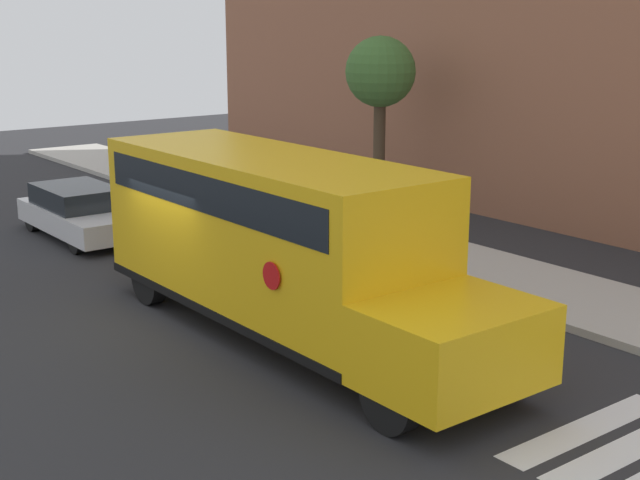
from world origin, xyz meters
TOP-DOWN VIEW (x-y plane):
  - ground_plane at (0.00, 0.00)m, footprint 60.00×60.00m
  - sidewalk_strip at (0.00, 6.50)m, footprint 44.00×3.00m
  - building_backdrop at (0.00, 13.00)m, footprint 32.00×4.00m
  - school_bus at (1.91, 0.89)m, footprint 9.34×2.57m
  - parked_car at (-7.03, 0.96)m, footprint 4.41×1.79m
  - tree_near_sidewalk at (-4.44, 8.83)m, footprint 1.96×1.96m

SIDE VIEW (x-z plane):
  - ground_plane at x=0.00m, z-range 0.00..0.00m
  - sidewalk_strip at x=0.00m, z-range 0.00..0.15m
  - parked_car at x=-7.03m, z-range 0.01..1.31m
  - school_bus at x=1.91m, z-range 0.21..3.39m
  - tree_near_sidewalk at x=-4.44m, z-range 1.41..6.42m
  - building_backdrop at x=0.00m, z-range 0.00..11.49m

